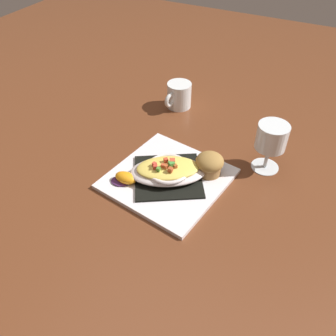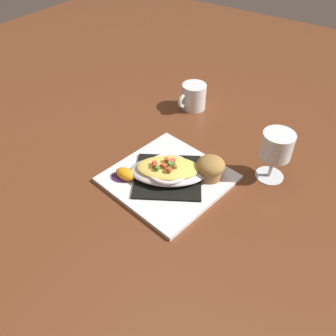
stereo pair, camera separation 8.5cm
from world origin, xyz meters
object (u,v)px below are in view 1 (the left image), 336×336
square_plate (168,179)px  coffee_mug (179,96)px  muffin (210,164)px  gratin_dish (168,170)px  stemmed_glass (271,139)px  orange_garnish (125,178)px

square_plate → coffee_mug: bearing=111.6°
muffin → gratin_dish: bearing=-143.7°
coffee_mug → stemmed_glass: 0.37m
orange_garnish → coffee_mug: bearing=96.4°
square_plate → gratin_dish: 0.03m
orange_garnish → coffee_mug: coffee_mug is taller
square_plate → coffee_mug: 0.35m
stemmed_glass → coffee_mug: bearing=153.3°
square_plate → orange_garnish: 0.11m
gratin_dish → coffee_mug: (-0.13, 0.33, 0.00)m
square_plate → gratin_dish: gratin_dish is taller
coffee_mug → gratin_dish: bearing=-68.4°
muffin → coffee_mug: 0.34m
orange_garnish → stemmed_glass: (0.29, 0.22, 0.07)m
coffee_mug → square_plate: bearing=-68.4°
square_plate → coffee_mug: (-0.13, 0.33, 0.03)m
square_plate → orange_garnish: size_ratio=3.91×
orange_garnish → coffee_mug: size_ratio=0.64×
muffin → coffee_mug: bearing=128.8°
gratin_dish → stemmed_glass: 0.26m
orange_garnish → stemmed_glass: 0.37m
gratin_dish → square_plate: bearing=97.9°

